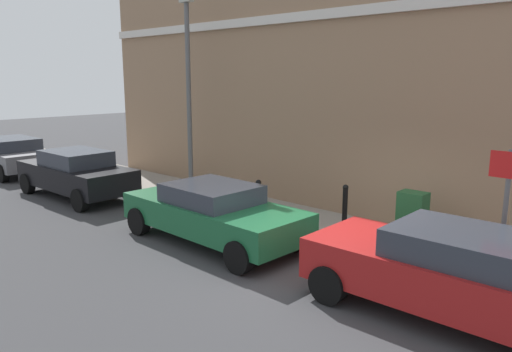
% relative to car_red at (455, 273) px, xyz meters
% --- Properties ---
extents(ground, '(80.00, 80.00, 0.00)m').
position_rel_car_red_xyz_m(ground, '(0.18, 2.23, -0.74)').
color(ground, '#38383A').
extents(sidewalk, '(2.23, 30.00, 0.15)m').
position_rel_car_red_xyz_m(sidewalk, '(2.26, 8.23, -0.66)').
color(sidewalk, gray).
rests_on(sidewalk, ground).
extents(corner_building, '(7.98, 13.80, 8.12)m').
position_rel_car_red_xyz_m(corner_building, '(7.31, 7.12, 3.32)').
color(corner_building, '#937256').
rests_on(corner_building, ground).
extents(car_red, '(1.90, 4.49, 1.41)m').
position_rel_car_red_xyz_m(car_red, '(0.00, 0.00, 0.00)').
color(car_red, maroon).
rests_on(car_red, ground).
extents(car_green, '(1.96, 4.47, 1.31)m').
position_rel_car_red_xyz_m(car_green, '(-0.08, 5.26, -0.05)').
color(car_green, '#195933').
rests_on(car_green, ground).
extents(car_black, '(1.88, 4.35, 1.44)m').
position_rel_car_red_xyz_m(car_black, '(-0.09, 11.40, 0.01)').
color(car_black, black).
rests_on(car_black, ground).
extents(car_grey, '(1.98, 4.25, 1.35)m').
position_rel_car_red_xyz_m(car_grey, '(0.07, 16.83, -0.01)').
color(car_grey, slate).
rests_on(car_grey, ground).
extents(utility_cabinet, '(0.46, 0.61, 1.15)m').
position_rel_car_red_xyz_m(utility_cabinet, '(2.27, 1.77, -0.06)').
color(utility_cabinet, '#1E4C28').
rests_on(utility_cabinet, sidewalk).
extents(bollard_near_cabinet, '(0.14, 0.14, 1.04)m').
position_rel_car_red_xyz_m(bollard_near_cabinet, '(2.37, 3.45, -0.03)').
color(bollard_near_cabinet, black).
rests_on(bollard_near_cabinet, sidewalk).
extents(bollard_far_kerb, '(0.14, 0.14, 1.04)m').
position_rel_car_red_xyz_m(bollard_far_kerb, '(1.40, 5.27, -0.03)').
color(bollard_far_kerb, black).
rests_on(bollard_far_kerb, sidewalk).
extents(street_sign, '(0.08, 0.60, 2.30)m').
position_rel_car_red_xyz_m(street_sign, '(1.47, -0.19, 0.92)').
color(street_sign, '#59595B').
rests_on(street_sign, sidewalk).
extents(lamppost, '(0.20, 0.44, 5.72)m').
position_rel_car_red_xyz_m(lamppost, '(2.27, 8.85, 2.56)').
color(lamppost, '#59595B').
rests_on(lamppost, sidewalk).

